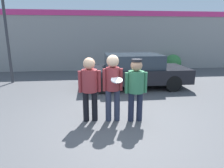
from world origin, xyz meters
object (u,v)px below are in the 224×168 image
at_px(person_middle_with_frisbee, 113,83).
at_px(parked_car_near, 134,71).
at_px(person_right, 136,85).
at_px(person_left, 90,84).
at_px(shrub, 173,62).

height_order(person_middle_with_frisbee, parked_car_near, person_middle_with_frisbee).
relative_size(person_right, parked_car_near, 0.37).
distance_m(person_left, person_right, 1.15).
height_order(person_left, person_right, person_left).
bearing_deg(shrub, person_right, -119.69).
relative_size(person_middle_with_frisbee, parked_car_near, 0.39).
height_order(person_middle_with_frisbee, person_right, person_middle_with_frisbee).
bearing_deg(person_left, person_right, -6.66).
bearing_deg(shrub, person_middle_with_frisbee, -123.44).
relative_size(person_left, person_middle_with_frisbee, 0.96).
bearing_deg(person_right, shrub, 60.31).
relative_size(person_middle_with_frisbee, person_right, 1.06).
xyz_separation_m(person_middle_with_frisbee, shrub, (4.50, 6.81, -0.52)).
xyz_separation_m(person_left, person_middle_with_frisbee, (0.57, -0.05, 0.03)).
bearing_deg(parked_car_near, shrub, 47.93).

